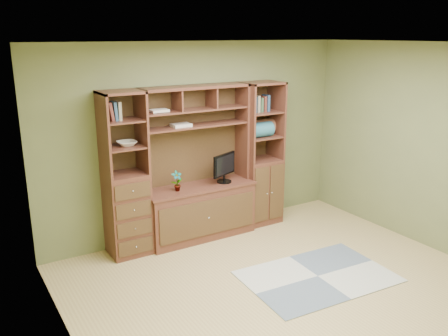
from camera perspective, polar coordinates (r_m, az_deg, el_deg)
room at (r=4.87m, az=8.35°, el=-0.87°), size 4.60×4.10×2.64m
center_hutch at (r=6.25m, az=-3.03°, el=0.41°), size 1.54×0.53×2.05m
left_tower at (r=5.90m, az=-11.79°, el=-0.87°), size 0.50×0.45×2.05m
right_tower at (r=6.81m, az=4.41°, el=1.68°), size 0.55×0.45×2.05m
rug at (r=5.68m, az=11.21°, el=-12.67°), size 1.74×1.22×0.01m
monitor at (r=6.40m, az=0.03°, el=0.63°), size 0.49×0.36×0.55m
orchid at (r=6.12m, az=-5.68°, el=-1.57°), size 0.14×0.10×0.27m
magazines at (r=6.12m, az=-5.20°, el=5.16°), size 0.24×0.18×0.04m
bowl at (r=5.81m, az=-11.62°, el=2.91°), size 0.23×0.23×0.06m
blanket_teal at (r=6.66m, az=4.36°, el=4.62°), size 0.36×0.21×0.21m
blanket_red at (r=6.86m, az=4.88°, el=4.99°), size 0.40×0.22×0.22m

